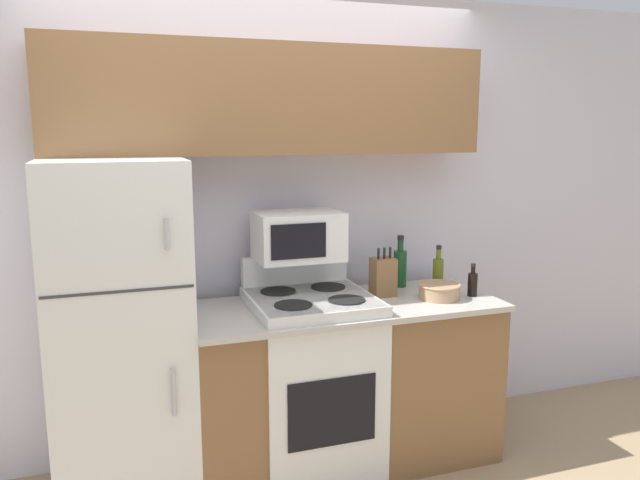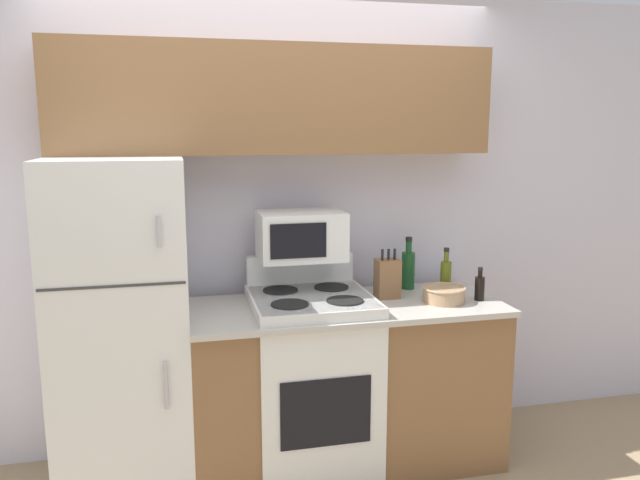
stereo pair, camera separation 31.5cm
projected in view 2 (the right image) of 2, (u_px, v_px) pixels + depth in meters
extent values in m
cube|color=silver|center=(273.00, 224.00, 3.54)|extent=(8.00, 0.05, 2.55)
cube|color=brown|center=(346.00, 386.00, 3.37)|extent=(1.63, 0.62, 0.87)
cube|color=#BCB7AD|center=(347.00, 307.00, 3.27)|extent=(1.63, 0.66, 0.03)
cube|color=white|center=(123.00, 329.00, 3.07)|extent=(0.64, 0.69, 1.68)
cube|color=#383838|center=(113.00, 286.00, 2.69)|extent=(0.62, 0.01, 0.01)
cylinder|color=#B7B7BC|center=(159.00, 231.00, 2.67)|extent=(0.02, 0.02, 0.14)
cylinder|color=#B7B7BC|center=(166.00, 386.00, 2.80)|extent=(0.02, 0.02, 0.22)
cube|color=brown|center=(277.00, 100.00, 3.24)|extent=(2.27, 0.31, 0.56)
cube|color=white|center=(312.00, 383.00, 3.30)|extent=(0.62, 0.62, 0.96)
cube|color=black|center=(326.00, 413.00, 3.00)|extent=(0.45, 0.01, 0.34)
cube|color=#2D2D2D|center=(312.00, 297.00, 3.22)|extent=(0.60, 0.60, 0.01)
cube|color=white|center=(300.00, 268.00, 3.49)|extent=(0.60, 0.06, 0.16)
cylinder|color=black|center=(290.00, 304.00, 3.05)|extent=(0.19, 0.19, 0.01)
cylinder|color=black|center=(345.00, 301.00, 3.11)|extent=(0.19, 0.19, 0.01)
cylinder|color=black|center=(280.00, 290.00, 3.31)|extent=(0.19, 0.19, 0.01)
cylinder|color=black|center=(331.00, 287.00, 3.38)|extent=(0.19, 0.19, 0.01)
cube|color=white|center=(301.00, 235.00, 3.31)|extent=(0.45, 0.31, 0.25)
cube|color=black|center=(298.00, 241.00, 3.15)|extent=(0.29, 0.01, 0.18)
cube|color=brown|center=(387.00, 279.00, 3.38)|extent=(0.12, 0.11, 0.21)
cylinder|color=black|center=(382.00, 255.00, 3.33)|extent=(0.01, 0.01, 0.06)
cylinder|color=black|center=(389.00, 254.00, 3.34)|extent=(0.01, 0.01, 0.06)
cylinder|color=black|center=(395.00, 254.00, 3.35)|extent=(0.01, 0.01, 0.06)
cylinder|color=tan|center=(444.00, 295.00, 3.30)|extent=(0.22, 0.22, 0.08)
torus|color=tan|center=(444.00, 288.00, 3.29)|extent=(0.23, 0.23, 0.01)
cylinder|color=black|center=(480.00, 289.00, 3.33)|extent=(0.05, 0.05, 0.13)
cylinder|color=black|center=(480.00, 274.00, 3.31)|extent=(0.02, 0.02, 0.04)
cylinder|color=black|center=(480.00, 269.00, 3.31)|extent=(0.03, 0.03, 0.01)
cylinder|color=#194C23|center=(408.00, 271.00, 3.56)|extent=(0.08, 0.08, 0.21)
cylinder|color=#194C23|center=(409.00, 247.00, 3.54)|extent=(0.03, 0.03, 0.07)
cylinder|color=black|center=(409.00, 239.00, 3.53)|extent=(0.04, 0.04, 0.02)
cylinder|color=#5B6619|center=(446.00, 278.00, 3.45)|extent=(0.06, 0.06, 0.18)
cylinder|color=#5B6619|center=(446.00, 257.00, 3.43)|extent=(0.03, 0.03, 0.06)
cylinder|color=black|center=(447.00, 250.00, 3.43)|extent=(0.03, 0.03, 0.02)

